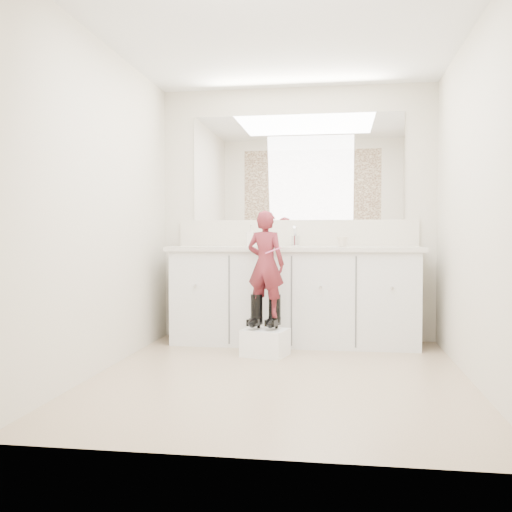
# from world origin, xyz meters

# --- Properties ---
(floor) EXTENTS (3.00, 3.00, 0.00)m
(floor) POSITION_xyz_m (0.00, 0.00, 0.00)
(floor) COLOR #8C765C
(floor) RESTS_ON ground
(ceiling) EXTENTS (3.00, 3.00, 0.00)m
(ceiling) POSITION_xyz_m (0.00, 0.00, 2.40)
(ceiling) COLOR white
(ceiling) RESTS_ON wall_back
(wall_back) EXTENTS (2.60, 0.00, 2.60)m
(wall_back) POSITION_xyz_m (0.00, 1.50, 1.20)
(wall_back) COLOR beige
(wall_back) RESTS_ON floor
(wall_front) EXTENTS (2.60, 0.00, 2.60)m
(wall_front) POSITION_xyz_m (0.00, -1.50, 1.20)
(wall_front) COLOR beige
(wall_front) RESTS_ON floor
(wall_left) EXTENTS (0.00, 3.00, 3.00)m
(wall_left) POSITION_xyz_m (-1.30, 0.00, 1.20)
(wall_left) COLOR beige
(wall_left) RESTS_ON floor
(wall_right) EXTENTS (0.00, 3.00, 3.00)m
(wall_right) POSITION_xyz_m (1.30, 0.00, 1.20)
(wall_right) COLOR beige
(wall_right) RESTS_ON floor
(vanity_cabinet) EXTENTS (2.20, 0.55, 0.85)m
(vanity_cabinet) POSITION_xyz_m (0.00, 1.23, 0.42)
(vanity_cabinet) COLOR silver
(vanity_cabinet) RESTS_ON floor
(countertop) EXTENTS (2.28, 0.58, 0.04)m
(countertop) POSITION_xyz_m (0.00, 1.21, 0.87)
(countertop) COLOR beige
(countertop) RESTS_ON vanity_cabinet
(backsplash) EXTENTS (2.28, 0.03, 0.25)m
(backsplash) POSITION_xyz_m (0.00, 1.49, 1.02)
(backsplash) COLOR beige
(backsplash) RESTS_ON countertop
(mirror) EXTENTS (2.00, 0.02, 1.00)m
(mirror) POSITION_xyz_m (0.00, 1.49, 1.64)
(mirror) COLOR white
(mirror) RESTS_ON wall_back
(dot_panel) EXTENTS (2.00, 0.01, 1.20)m
(dot_panel) POSITION_xyz_m (0.00, -1.49, 1.65)
(dot_panel) COLOR #472819
(dot_panel) RESTS_ON wall_front
(faucet) EXTENTS (0.08, 0.08, 0.10)m
(faucet) POSITION_xyz_m (0.00, 1.38, 0.94)
(faucet) COLOR silver
(faucet) RESTS_ON countertop
(cup) EXTENTS (0.12, 0.12, 0.09)m
(cup) POSITION_xyz_m (0.43, 1.28, 0.94)
(cup) COLOR beige
(cup) RESTS_ON countertop
(soap_bottle) EXTENTS (0.11, 0.11, 0.20)m
(soap_bottle) POSITION_xyz_m (-0.41, 1.28, 0.99)
(soap_bottle) COLOR silver
(soap_bottle) RESTS_ON countertop
(step_stool) EXTENTS (0.41, 0.37, 0.22)m
(step_stool) POSITION_xyz_m (-0.19, 0.66, 0.11)
(step_stool) COLOR white
(step_stool) RESTS_ON floor
(boot_left) EXTENTS (0.15, 0.21, 0.29)m
(boot_left) POSITION_xyz_m (-0.27, 0.68, 0.36)
(boot_left) COLOR black
(boot_left) RESTS_ON step_stool
(boot_right) EXTENTS (0.15, 0.21, 0.29)m
(boot_right) POSITION_xyz_m (-0.12, 0.68, 0.36)
(boot_right) COLOR black
(boot_right) RESTS_ON step_stool
(toddler) EXTENTS (0.36, 0.29, 0.88)m
(toddler) POSITION_xyz_m (-0.19, 0.68, 0.76)
(toddler) COLOR #9A2F3F
(toddler) RESTS_ON step_stool
(toothbrush) EXTENTS (0.13, 0.05, 0.06)m
(toothbrush) POSITION_xyz_m (-0.12, 0.60, 0.87)
(toothbrush) COLOR #E65999
(toothbrush) RESTS_ON toddler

